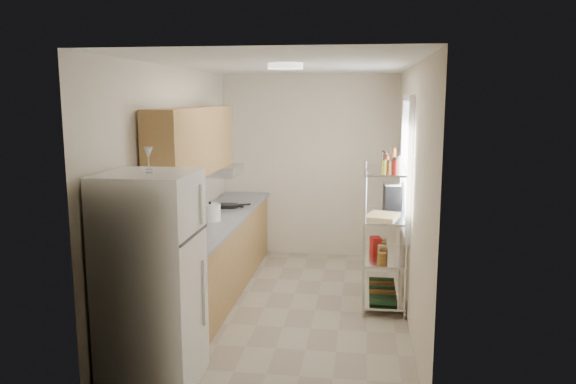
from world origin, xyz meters
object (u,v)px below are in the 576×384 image
(rice_cooker, at_px, (210,213))
(espresso_machine, at_px, (392,196))
(frying_pan_large, at_px, (224,206))
(cutting_board, at_px, (383,216))
(refrigerator, at_px, (152,280))

(rice_cooker, bearing_deg, espresso_machine, 10.72)
(frying_pan_large, bearing_deg, cutting_board, -11.26)
(frying_pan_large, xyz_separation_m, cutting_board, (1.95, -0.82, 0.10))
(refrigerator, bearing_deg, frying_pan_large, 92.18)
(frying_pan_large, bearing_deg, espresso_machine, 0.76)
(refrigerator, xyz_separation_m, cutting_board, (1.85, 1.91, 0.17))
(frying_pan_large, distance_m, cutting_board, 2.12)
(cutting_board, relative_size, espresso_machine, 1.31)
(rice_cooker, distance_m, cutting_board, 1.92)
(cutting_board, bearing_deg, frying_pan_large, 157.21)
(refrigerator, xyz_separation_m, frying_pan_large, (-0.10, 2.73, 0.06))
(rice_cooker, bearing_deg, refrigerator, -88.09)
(rice_cooker, bearing_deg, cutting_board, -1.32)
(rice_cooker, bearing_deg, frying_pan_large, 92.89)
(refrigerator, relative_size, cutting_board, 4.28)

